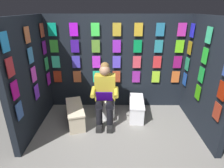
{
  "coord_description": "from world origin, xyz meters",
  "views": [
    {
      "loc": [
        0.07,
        2.22,
        2.14
      ],
      "look_at": [
        0.09,
        -0.92,
        0.85
      ],
      "focal_mm": 29.87,
      "sensor_mm": 36.0,
      "label": 1
    }
  ],
  "objects_px": {
    "toilet": "(106,101)",
    "comic_longbox_far": "(75,114)",
    "person_reading": "(105,93)",
    "comic_longbox_near": "(136,108)"
  },
  "relations": [
    {
      "from": "toilet",
      "to": "comic_longbox_far",
      "type": "height_order",
      "value": "toilet"
    },
    {
      "from": "toilet",
      "to": "comic_longbox_far",
      "type": "distance_m",
      "value": 0.68
    },
    {
      "from": "toilet",
      "to": "person_reading",
      "type": "relative_size",
      "value": 0.65
    },
    {
      "from": "toilet",
      "to": "person_reading",
      "type": "distance_m",
      "value": 0.35
    },
    {
      "from": "comic_longbox_near",
      "to": "comic_longbox_far",
      "type": "height_order",
      "value": "comic_longbox_near"
    },
    {
      "from": "toilet",
      "to": "person_reading",
      "type": "xyz_separation_m",
      "value": [
        0.0,
        0.23,
        0.27
      ]
    },
    {
      "from": "toilet",
      "to": "comic_longbox_far",
      "type": "bearing_deg",
      "value": 28.32
    },
    {
      "from": "person_reading",
      "to": "comic_longbox_far",
      "type": "bearing_deg",
      "value": 8.83
    },
    {
      "from": "person_reading",
      "to": "comic_longbox_near",
      "type": "relative_size",
      "value": 1.58
    },
    {
      "from": "toilet",
      "to": "comic_longbox_near",
      "type": "bearing_deg",
      "value": 173.98
    }
  ]
}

